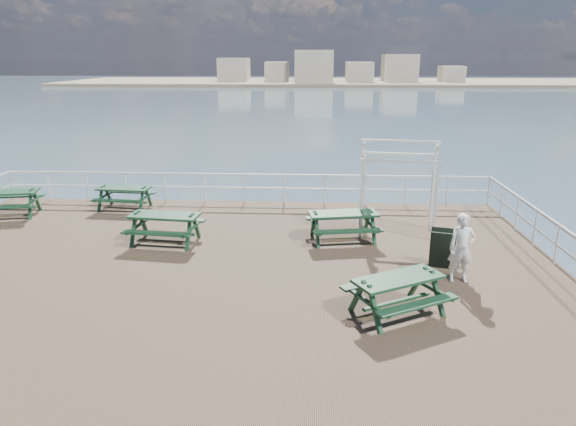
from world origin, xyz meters
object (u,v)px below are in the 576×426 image
at_px(picnic_table_b, 124,193).
at_px(picnic_table_a, 6,198).
at_px(picnic_table_d, 165,222).
at_px(picnic_table_e, 398,287).
at_px(picnic_table_c, 343,220).
at_px(person, 462,248).
at_px(trellis_arbor, 398,192).

bearing_deg(picnic_table_b, picnic_table_a, -159.33).
bearing_deg(picnic_table_a, picnic_table_d, -32.06).
distance_m(picnic_table_d, picnic_table_e, 7.27).
relative_size(picnic_table_d, picnic_table_e, 0.88).
bearing_deg(picnic_table_d, picnic_table_c, 11.05).
height_order(picnic_table_d, person, person).
bearing_deg(picnic_table_a, picnic_table_c, -20.73).
distance_m(picnic_table_a, picnic_table_e, 13.64).
bearing_deg(picnic_table_e, picnic_table_b, 109.86).
distance_m(picnic_table_e, trellis_arbor, 5.33).
bearing_deg(picnic_table_b, trellis_arbor, -8.32).
xyz_separation_m(picnic_table_a, picnic_table_c, (11.21, -1.80, -0.02)).
bearing_deg(trellis_arbor, picnic_table_d, -162.17).
distance_m(picnic_table_c, trellis_arbor, 1.94).
bearing_deg(picnic_table_d, picnic_table_a, 165.50).
bearing_deg(picnic_table_c, picnic_table_a, 160.61).
distance_m(picnic_table_b, person, 11.65).
height_order(picnic_table_a, picnic_table_d, picnic_table_a).
distance_m(picnic_table_c, person, 3.82).
bearing_deg(picnic_table_e, trellis_arbor, 52.67).
relative_size(picnic_table_c, trellis_arbor, 0.78).
bearing_deg(picnic_table_d, trellis_arbor, 16.29).
distance_m(picnic_table_c, picnic_table_e, 4.55).
bearing_deg(picnic_table_d, picnic_table_b, 131.94).
height_order(picnic_table_a, picnic_table_b, picnic_table_a).
relative_size(picnic_table_b, picnic_table_d, 0.90).
relative_size(picnic_table_a, picnic_table_e, 0.95).
xyz_separation_m(picnic_table_a, picnic_table_b, (3.65, 1.06, -0.07)).
distance_m(picnic_table_b, picnic_table_e, 11.20).
distance_m(picnic_table_e, person, 2.46).
bearing_deg(picnic_table_a, person, -29.73).
distance_m(picnic_table_d, trellis_arbor, 6.94).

